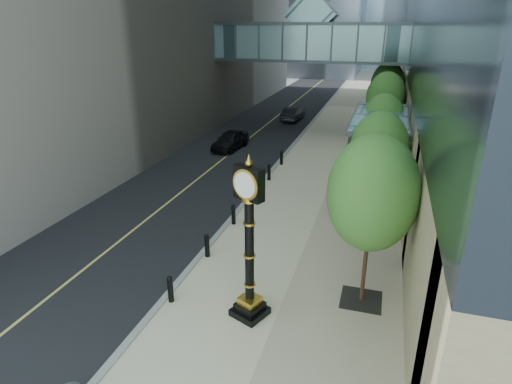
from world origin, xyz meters
TOP-DOWN VIEW (x-y plane):
  - ground at (0.00, 0.00)m, footprint 320.00×320.00m
  - road at (-7.00, 40.00)m, footprint 8.00×180.00m
  - sidewalk at (1.00, 40.00)m, footprint 8.00×180.00m
  - curb at (-3.00, 40.00)m, footprint 0.25×180.00m
  - skywalk at (-3.00, 28.00)m, footprint 17.00×4.20m
  - entrance_canopy at (3.48, 14.00)m, footprint 3.00×8.00m
  - bollard_row at (-2.70, 9.00)m, footprint 0.20×16.20m
  - street_trees at (3.60, 16.22)m, footprint 2.88×28.88m
  - street_clock at (0.13, 1.11)m, footprint 1.32×1.32m
  - pedestrian at (4.11, 7.52)m, footprint 0.77×0.62m
  - car_near at (-7.40, 19.76)m, footprint 2.07×4.22m
  - car_far at (-5.01, 31.18)m, footprint 1.72×4.15m

SIDE VIEW (x-z plane):
  - ground at x=0.00m, z-range 0.00..0.00m
  - road at x=-7.00m, z-range 0.00..0.02m
  - sidewalk at x=1.00m, z-range 0.00..0.06m
  - curb at x=-3.00m, z-range 0.00..0.07m
  - bollard_row at x=-2.70m, z-range 0.06..0.96m
  - car_far at x=-5.01m, z-range 0.02..1.36m
  - car_near at x=-7.40m, z-range 0.02..1.40m
  - pedestrian at x=4.11m, z-range 0.06..1.89m
  - street_clock at x=0.13m, z-range -0.30..5.07m
  - street_trees at x=3.60m, z-range 0.93..6.85m
  - entrance_canopy at x=3.48m, z-range 2.00..6.38m
  - skywalk at x=-3.00m, z-range 4.81..10.61m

